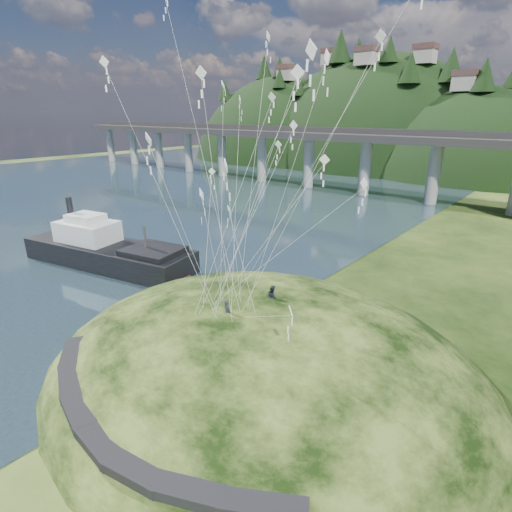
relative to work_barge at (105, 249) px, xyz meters
The scene contains 10 objects.
ground 22.08m from the work_barge, 15.92° to the right, with size 320.00×320.00×0.00m, color black.
water 56.27m from the work_barge, 154.77° to the left, with size 240.00×240.00×0.00m, color #2A424E.
grass_hill 29.63m from the work_barge, ahead, with size 36.00×32.00×13.00m.
footpath 32.66m from the work_barge, 28.88° to the right, with size 22.29×5.84×0.83m.
bridge 64.71m from the work_barge, 94.75° to the left, with size 160.00×11.00×15.00m.
far_ridge 118.67m from the work_barge, 100.94° to the left, with size 153.00×70.00×94.50m.
work_barge is the anchor object (origin of this frame).
wooden_dock 14.53m from the work_barge, ahead, with size 12.37×5.12×0.88m.
kite_flyers 28.69m from the work_barge, ahead, with size 2.07×4.84×1.98m.
kite_swarm 32.65m from the work_barge, ahead, with size 20.51×14.43×21.32m.
Camera 1 is at (24.55, -18.55, 18.60)m, focal length 28.00 mm.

